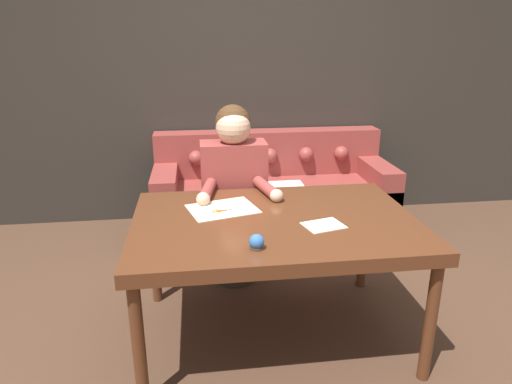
# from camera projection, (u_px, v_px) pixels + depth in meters

# --- Properties ---
(ground_plane) EXTENTS (16.00, 16.00, 0.00)m
(ground_plane) POSITION_uv_depth(u_px,v_px,m) (277.00, 335.00, 2.65)
(ground_plane) COLOR #4C3323
(wall_back) EXTENTS (8.00, 0.06, 2.60)m
(wall_back) POSITION_uv_depth(u_px,v_px,m) (240.00, 77.00, 4.07)
(wall_back) COLOR #2D2823
(wall_back) RESTS_ON ground_plane
(dining_table) EXTENTS (1.51, 1.04, 0.73)m
(dining_table) POSITION_uv_depth(u_px,v_px,m) (275.00, 229.00, 2.45)
(dining_table) COLOR #562D19
(dining_table) RESTS_ON ground_plane
(couch) EXTENTS (2.03, 0.81, 0.84)m
(couch) POSITION_uv_depth(u_px,v_px,m) (272.00, 195.00, 4.05)
(couch) COLOR brown
(couch) RESTS_ON ground_plane
(person) EXTENTS (0.51, 0.59, 1.24)m
(person) POSITION_uv_depth(u_px,v_px,m) (234.00, 194.00, 3.05)
(person) COLOR #33281E
(person) RESTS_ON ground_plane
(pattern_paper_main) EXTENTS (0.43, 0.37, 0.00)m
(pattern_paper_main) POSITION_uv_depth(u_px,v_px,m) (223.00, 209.00, 2.56)
(pattern_paper_main) COLOR beige
(pattern_paper_main) RESTS_ON dining_table
(pattern_paper_offcut) EXTENTS (0.23, 0.20, 0.00)m
(pattern_paper_offcut) POSITION_uv_depth(u_px,v_px,m) (324.00, 225.00, 2.34)
(pattern_paper_offcut) COLOR beige
(pattern_paper_offcut) RESTS_ON dining_table
(scissors) EXTENTS (0.20, 0.09, 0.01)m
(scissors) POSITION_uv_depth(u_px,v_px,m) (223.00, 211.00, 2.53)
(scissors) COLOR silver
(scissors) RESTS_ON dining_table
(pin_cushion) EXTENTS (0.07, 0.07, 0.07)m
(pin_cushion) POSITION_uv_depth(u_px,v_px,m) (257.00, 242.00, 2.08)
(pin_cushion) COLOR #4C3828
(pin_cushion) RESTS_ON dining_table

